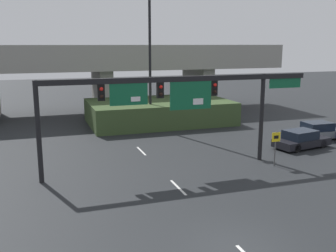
{
  "coord_description": "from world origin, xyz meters",
  "views": [
    {
      "loc": [
        -7.05,
        -12.5,
        7.73
      ],
      "look_at": [
        0.0,
        8.41,
        3.1
      ],
      "focal_mm": 42.0,
      "sensor_mm": 36.0,
      "label": 1
    }
  ],
  "objects": [
    {
      "name": "overpass_bridge",
      "position": [
        0.0,
        31.63,
        5.25
      ],
      "size": [
        41.13,
        8.45,
        7.62
      ],
      "color": "gray",
      "rests_on": "ground"
    },
    {
      "name": "grass_embankment",
      "position": [
        4.42,
        24.28,
        1.11
      ],
      "size": [
        13.75,
        8.26,
        2.22
      ],
      "color": "#384C28",
      "rests_on": "ground"
    },
    {
      "name": "signal_gantry",
      "position": [
        1.02,
        9.87,
        4.75
      ],
      "size": [
        17.3,
        0.44,
        5.8
      ],
      "color": "black",
      "rests_on": "ground"
    },
    {
      "name": "parked_sedan_near_right",
      "position": [
        11.71,
        11.6,
        0.63
      ],
      "size": [
        4.68,
        2.66,
        1.36
      ],
      "rotation": [
        0.0,
        0.0,
        0.19
      ],
      "color": "black",
      "rests_on": "ground"
    },
    {
      "name": "parked_sedan_mid_right",
      "position": [
        14.95,
        13.64,
        0.65
      ],
      "size": [
        4.33,
        1.95,
        1.4
      ],
      "rotation": [
        0.0,
        0.0,
        -0.02
      ],
      "color": "gray",
      "rests_on": "ground"
    },
    {
      "name": "highway_light_pole_near",
      "position": [
        2.95,
        22.32,
        8.59
      ],
      "size": [
        0.7,
        0.36,
        16.41
      ],
      "color": "black",
      "rests_on": "ground"
    },
    {
      "name": "lane_markings",
      "position": [
        0.0,
        14.56,
        0.0
      ],
      "size": [
        0.14,
        33.99,
        0.01
      ],
      "color": "silver",
      "rests_on": "ground"
    },
    {
      "name": "speed_limit_sign",
      "position": [
        7.22,
        8.31,
        1.49
      ],
      "size": [
        0.6,
        0.11,
        2.28
      ],
      "color": "#4C4C4C",
      "rests_on": "ground"
    },
    {
      "name": "ground_plane",
      "position": [
        0.0,
        0.0,
        0.0
      ],
      "size": [
        160.0,
        160.0,
        0.0
      ],
      "primitive_type": "plane",
      "color": "black"
    }
  ]
}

